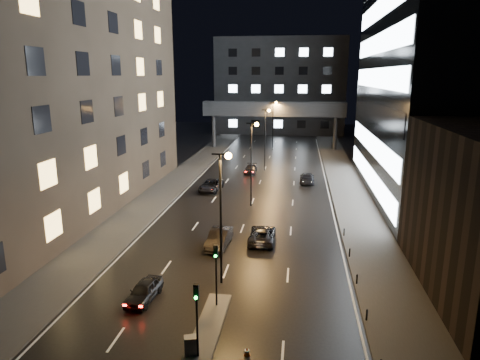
{
  "coord_description": "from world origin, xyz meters",
  "views": [
    {
      "loc": [
        5.52,
        -21.41,
        15.47
      ],
      "look_at": [
        -0.9,
        24.74,
        4.0
      ],
      "focal_mm": 32.0,
      "sensor_mm": 36.0,
      "label": 1
    }
  ],
  "objects_px": {
    "car_away_c": "(211,185)",
    "car_toward_a": "(262,234)",
    "car_away_a": "(144,291)",
    "car_toward_b": "(307,178)",
    "car_away_d": "(251,169)",
    "utility_cabinet": "(191,345)",
    "car_away_b": "(219,238)"
  },
  "relations": [
    {
      "from": "car_away_a",
      "to": "utility_cabinet",
      "type": "distance_m",
      "value": 7.42
    },
    {
      "from": "car_away_a",
      "to": "car_away_c",
      "type": "relative_size",
      "value": 0.74
    },
    {
      "from": "car_away_a",
      "to": "car_toward_a",
      "type": "xyz_separation_m",
      "value": [
        7.3,
        12.01,
        0.04
      ]
    },
    {
      "from": "car_away_a",
      "to": "car_toward_b",
      "type": "bearing_deg",
      "value": 76.71
    },
    {
      "from": "car_away_a",
      "to": "car_away_b",
      "type": "distance_m",
      "value": 10.85
    },
    {
      "from": "car_away_a",
      "to": "car_away_b",
      "type": "relative_size",
      "value": 0.82
    },
    {
      "from": "car_away_a",
      "to": "car_away_c",
      "type": "height_order",
      "value": "car_away_c"
    },
    {
      "from": "car_away_a",
      "to": "car_toward_b",
      "type": "relative_size",
      "value": 0.78
    },
    {
      "from": "car_toward_a",
      "to": "utility_cabinet",
      "type": "bearing_deg",
      "value": 81.82
    },
    {
      "from": "car_toward_a",
      "to": "car_away_c",
      "type": "bearing_deg",
      "value": -63.98
    },
    {
      "from": "car_away_a",
      "to": "utility_cabinet",
      "type": "height_order",
      "value": "car_away_a"
    },
    {
      "from": "car_away_a",
      "to": "utility_cabinet",
      "type": "relative_size",
      "value": 3.7
    },
    {
      "from": "car_away_d",
      "to": "car_toward_a",
      "type": "distance_m",
      "value": 29.12
    },
    {
      "from": "car_away_d",
      "to": "car_toward_a",
      "type": "relative_size",
      "value": 0.87
    },
    {
      "from": "car_away_b",
      "to": "car_away_d",
      "type": "bearing_deg",
      "value": 93.92
    },
    {
      "from": "car_away_a",
      "to": "car_away_d",
      "type": "distance_m",
      "value": 40.91
    },
    {
      "from": "car_away_a",
      "to": "car_away_c",
      "type": "distance_m",
      "value": 29.44
    },
    {
      "from": "car_away_c",
      "to": "car_away_d",
      "type": "relative_size",
      "value": 1.19
    },
    {
      "from": "car_away_b",
      "to": "utility_cabinet",
      "type": "height_order",
      "value": "car_away_b"
    },
    {
      "from": "car_away_a",
      "to": "car_away_d",
      "type": "bearing_deg",
      "value": 90.94
    },
    {
      "from": "car_away_d",
      "to": "car_toward_b",
      "type": "distance_m",
      "value": 10.24
    },
    {
      "from": "utility_cabinet",
      "to": "car_away_b",
      "type": "bearing_deg",
      "value": 76.03
    },
    {
      "from": "car_away_c",
      "to": "utility_cabinet",
      "type": "bearing_deg",
      "value": -75.49
    },
    {
      "from": "car_away_a",
      "to": "car_away_d",
      "type": "relative_size",
      "value": 0.88
    },
    {
      "from": "car_away_c",
      "to": "car_toward_a",
      "type": "bearing_deg",
      "value": -59.16
    },
    {
      "from": "car_away_a",
      "to": "car_toward_b",
      "type": "height_order",
      "value": "car_toward_b"
    },
    {
      "from": "car_away_b",
      "to": "car_away_d",
      "type": "xyz_separation_m",
      "value": [
        -0.53,
        30.52,
        -0.15
      ]
    },
    {
      "from": "car_away_d",
      "to": "car_toward_b",
      "type": "height_order",
      "value": "car_toward_b"
    },
    {
      "from": "car_away_c",
      "to": "car_toward_a",
      "type": "relative_size",
      "value": 1.04
    },
    {
      "from": "utility_cabinet",
      "to": "car_toward_a",
      "type": "bearing_deg",
      "value": 63.09
    },
    {
      "from": "car_away_b",
      "to": "car_toward_b",
      "type": "height_order",
      "value": "car_away_b"
    },
    {
      "from": "car_away_b",
      "to": "utility_cabinet",
      "type": "distance_m",
      "value": 15.95
    }
  ]
}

